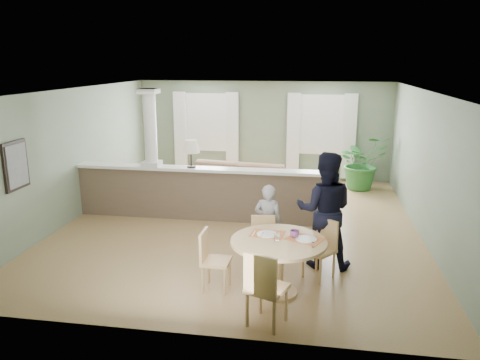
% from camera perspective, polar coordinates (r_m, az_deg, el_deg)
% --- Properties ---
extents(ground, '(8.00, 8.00, 0.00)m').
position_cam_1_polar(ground, '(9.59, 0.02, -5.41)').
color(ground, tan).
rests_on(ground, ground).
extents(room_shell, '(7.02, 8.02, 2.71)m').
position_cam_1_polar(room_shell, '(9.75, 0.44, 5.92)').
color(room_shell, gray).
rests_on(room_shell, ground).
extents(pony_wall, '(5.32, 0.38, 2.70)m').
position_cam_1_polar(pony_wall, '(9.76, -5.51, -0.77)').
color(pony_wall, brown).
rests_on(pony_wall, ground).
extents(sofa, '(3.04, 1.54, 0.85)m').
position_cam_1_polar(sofa, '(11.07, -0.81, -0.39)').
color(sofa, '#996E53').
rests_on(sofa, ground).
extents(houseplant, '(1.64, 1.57, 1.41)m').
position_cam_1_polar(houseplant, '(12.43, 14.63, 2.12)').
color(houseplant, '#286529').
rests_on(houseplant, ground).
extents(dining_table, '(1.35, 1.35, 0.92)m').
position_cam_1_polar(dining_table, '(6.66, 4.77, -8.64)').
color(dining_table, tan).
rests_on(dining_table, ground).
extents(chair_far_boy, '(0.45, 0.45, 0.88)m').
position_cam_1_polar(chair_far_boy, '(7.42, 2.84, -7.48)').
color(chair_far_boy, tan).
rests_on(chair_far_boy, ground).
extents(chair_far_man, '(0.58, 0.58, 0.91)m').
position_cam_1_polar(chair_far_man, '(7.32, 9.97, -7.91)').
color(chair_far_man, tan).
rests_on(chair_far_man, ground).
extents(chair_near, '(0.58, 0.58, 1.01)m').
position_cam_1_polar(chair_near, '(5.90, 3.00, -12.78)').
color(chair_near, tan).
rests_on(chair_near, ground).
extents(chair_side, '(0.41, 0.41, 0.88)m').
position_cam_1_polar(chair_side, '(6.86, -3.52, -9.38)').
color(chair_side, tan).
rests_on(chair_side, ground).
extents(child_person, '(0.52, 0.38, 1.30)m').
position_cam_1_polar(child_person, '(7.76, 3.44, -5.22)').
color(child_person, gray).
rests_on(child_person, ground).
extents(man_person, '(0.94, 0.75, 1.88)m').
position_cam_1_polar(man_person, '(7.55, 10.26, -3.65)').
color(man_person, black).
rests_on(man_person, ground).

